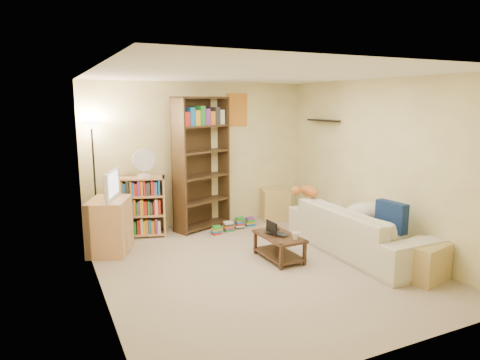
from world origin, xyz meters
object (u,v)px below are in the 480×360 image
at_px(floor_lamp, 93,146).
at_px(end_cabinet, 423,261).
at_px(sofa, 358,230).
at_px(tall_bookshelf, 202,160).
at_px(tabby_cat, 307,191).
at_px(short_bookshelf, 142,207).
at_px(laptop, 278,233).
at_px(coffee_table, 279,244).
at_px(tv_stand, 110,226).
at_px(side_table, 275,204).
at_px(desk_fan, 144,163).
at_px(mug, 296,236).
at_px(television, 107,185).

xyz_separation_m(floor_lamp, end_cabinet, (3.45, -3.27, -1.28)).
bearing_deg(sofa, tall_bookshelf, 37.13).
relative_size(tall_bookshelf, end_cabinet, 4.08).
relative_size(tabby_cat, short_bookshelf, 0.54).
relative_size(sofa, laptop, 5.44).
bearing_deg(coffee_table, end_cabinet, -48.34).
bearing_deg(floor_lamp, sofa, -33.10).
relative_size(tv_stand, short_bookshelf, 0.80).
bearing_deg(floor_lamp, end_cabinet, -43.47).
xyz_separation_m(short_bookshelf, side_table, (2.49, -0.01, -0.21)).
distance_m(desk_fan, floor_lamp, 0.81).
height_order(tall_bookshelf, side_table, tall_bookshelf).
distance_m(tabby_cat, end_cabinet, 2.10).
distance_m(mug, tv_stand, 2.69).
relative_size(tabby_cat, coffee_table, 0.67).
relative_size(laptop, floor_lamp, 0.23).
bearing_deg(laptop, floor_lamp, 24.60).
height_order(coffee_table, tall_bookshelf, tall_bookshelf).
distance_m(tabby_cat, tv_stand, 3.05).
distance_m(tall_bookshelf, short_bookshelf, 1.26).
distance_m(tv_stand, tall_bookshelf, 1.90).
xyz_separation_m(tabby_cat, coffee_table, (-0.87, -0.64, -0.56)).
bearing_deg(tabby_cat, laptop, -145.55).
relative_size(coffee_table, short_bookshelf, 0.81).
relative_size(tabby_cat, laptop, 1.24).
bearing_deg(side_table, tabby_cat, -96.12).
relative_size(coffee_table, television, 1.14).
height_order(tv_stand, short_bookshelf, short_bookshelf).
bearing_deg(desk_fan, mug, -53.51).
relative_size(tv_stand, end_cabinet, 1.42).
xyz_separation_m(tabby_cat, floor_lamp, (-3.05, 1.29, 0.74)).
bearing_deg(mug, short_bookshelf, 126.84).
distance_m(laptop, floor_lamp, 3.10).
relative_size(sofa, short_bookshelf, 2.38).
xyz_separation_m(sofa, mug, (-1.07, -0.00, 0.06)).
relative_size(short_bookshelf, end_cabinet, 1.78).
relative_size(coffee_table, tall_bookshelf, 0.36).
bearing_deg(end_cabinet, sofa, 95.26).
bearing_deg(tv_stand, laptop, -7.65).
xyz_separation_m(tv_stand, short_bookshelf, (0.59, 0.55, 0.10)).
relative_size(desk_fan, end_cabinet, 0.82).
bearing_deg(end_cabinet, tabby_cat, 101.47).
height_order(short_bookshelf, floor_lamp, floor_lamp).
distance_m(tabby_cat, mug, 1.24).
distance_m(mug, floor_lamp, 3.35).
distance_m(tv_stand, end_cabinet, 4.28).
bearing_deg(mug, tv_stand, 144.12).
distance_m(tv_stand, short_bookshelf, 0.81).
bearing_deg(tabby_cat, tv_stand, 167.08).
height_order(tabby_cat, mug, tabby_cat).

